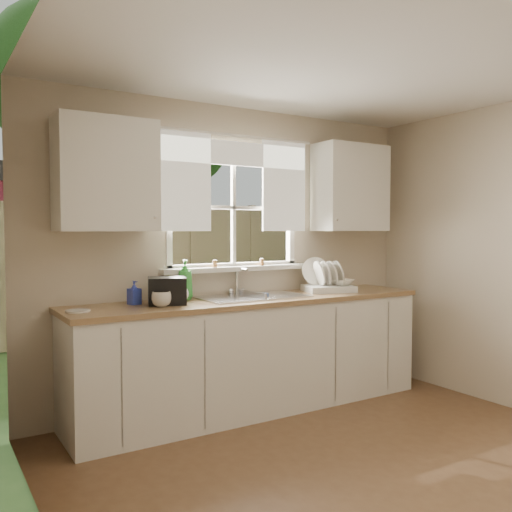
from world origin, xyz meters
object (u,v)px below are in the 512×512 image
dish_rack (328,283)px  black_appliance (167,291)px  soap_bottle_a (185,280)px  cup (161,299)px

dish_rack → black_appliance: 1.53m
dish_rack → soap_bottle_a: bearing=172.8°
dish_rack → soap_bottle_a: 1.32m
soap_bottle_a → black_appliance: bearing=-131.1°
cup → black_appliance: size_ratio=0.52×
dish_rack → cup: bearing=-175.7°
black_appliance → dish_rack: bearing=19.6°
dish_rack → soap_bottle_a: (-1.31, 0.16, 0.08)m
cup → dish_rack: bearing=13.6°
dish_rack → black_appliance: size_ratio=1.81×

